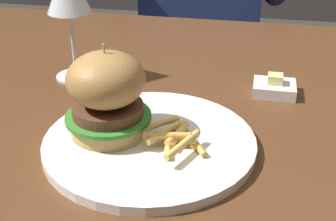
{
  "coord_description": "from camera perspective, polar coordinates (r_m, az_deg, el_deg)",
  "views": [
    {
      "loc": [
        0.09,
        -0.67,
        1.09
      ],
      "look_at": [
        -0.02,
        -0.1,
        0.78
      ],
      "focal_mm": 50.0,
      "sensor_mm": 36.0,
      "label": 1
    }
  ],
  "objects": [
    {
      "name": "burger_sandwich",
      "position": [
        0.64,
        -7.47,
        1.99
      ],
      "size": [
        0.12,
        0.12,
        0.13
      ],
      "color": "tan",
      "rests_on": "main_plate"
    },
    {
      "name": "fries_pile",
      "position": [
        0.63,
        0.85,
        -3.24
      ],
      "size": [
        0.1,
        0.11,
        0.02
      ],
      "color": "gold",
      "rests_on": "main_plate"
    },
    {
      "name": "butter_dish",
      "position": [
        0.82,
        12.83,
        2.74
      ],
      "size": [
        0.07,
        0.06,
        0.04
      ],
      "color": "white",
      "rests_on": "dining_table"
    },
    {
      "name": "dining_table",
      "position": [
        0.8,
        2.8,
        -4.66
      ],
      "size": [
        1.34,
        0.96,
        0.74
      ],
      "color": "#56331C",
      "rests_on": "ground"
    },
    {
      "name": "main_plate",
      "position": [
        0.65,
        -2.25,
        -3.93
      ],
      "size": [
        0.29,
        0.29,
        0.01
      ],
      "primitive_type": "cylinder",
      "color": "white",
      "rests_on": "dining_table"
    },
    {
      "name": "diner_person",
      "position": [
        1.53,
        4.0,
        7.79
      ],
      "size": [
        0.51,
        0.36,
        1.18
      ],
      "color": "#282833",
      "rests_on": "ground"
    }
  ]
}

